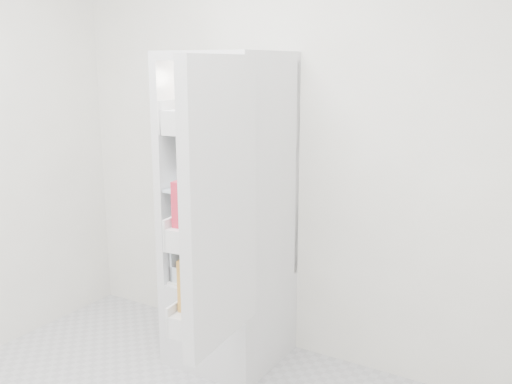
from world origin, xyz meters
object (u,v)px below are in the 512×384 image
Objects in this scene: red_cabbage at (248,222)px; mushroom_bowl at (194,232)px; refrigerator at (233,249)px; fridge_door at (215,210)px.

mushroom_bowl is at bearing -141.64° from red_cabbage.
refrigerator reaches higher than red_cabbage.
refrigerator is at bearing -155.58° from red_cabbage.
fridge_door is at bearing -62.66° from refrigerator.
red_cabbage reaches higher than mushroom_bowl.
mushroom_bowl is (-0.17, -0.16, 0.12)m from refrigerator.
refrigerator is 0.19m from red_cabbage.
red_cabbage is 0.32m from mushroom_bowl.
fridge_door is (0.25, -0.67, 0.26)m from red_cabbage.
fridge_door is at bearing -69.63° from red_cabbage.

